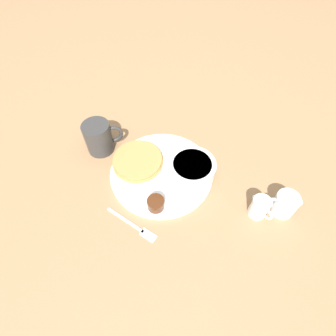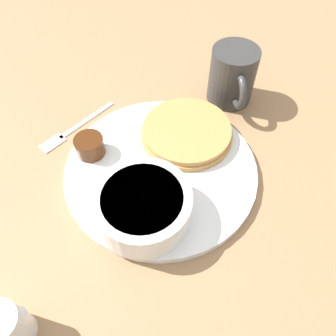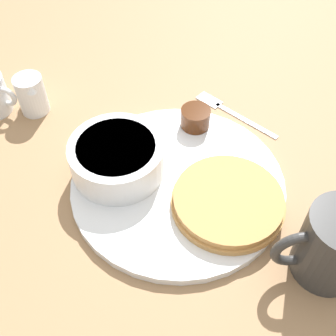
% 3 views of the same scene
% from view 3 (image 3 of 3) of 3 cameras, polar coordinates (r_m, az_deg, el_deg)
% --- Properties ---
extents(ground_plane, '(4.00, 4.00, 0.00)m').
position_cam_3_polar(ground_plane, '(0.55, 1.31, -2.53)').
color(ground_plane, '#93704C').
extents(plate, '(0.28, 0.28, 0.01)m').
position_cam_3_polar(plate, '(0.55, 1.32, -2.15)').
color(plate, white).
rests_on(plate, ground_plane).
extents(pancake_stack, '(0.14, 0.14, 0.02)m').
position_cam_3_polar(pancake_stack, '(0.52, 8.14, -4.47)').
color(pancake_stack, '#B78447').
rests_on(pancake_stack, plate).
extents(bowl, '(0.12, 0.12, 0.05)m').
position_cam_3_polar(bowl, '(0.54, -6.92, 1.51)').
color(bowl, white).
rests_on(bowl, plate).
extents(syrup_cup, '(0.04, 0.04, 0.03)m').
position_cam_3_polar(syrup_cup, '(0.61, 3.73, 6.81)').
color(syrup_cup, '#47230F').
rests_on(syrup_cup, plate).
extents(butter_ramekin, '(0.04, 0.04, 0.04)m').
position_cam_3_polar(butter_ramekin, '(0.57, -8.82, 2.65)').
color(butter_ramekin, white).
rests_on(butter_ramekin, plate).
extents(coffee_mug, '(0.10, 0.08, 0.09)m').
position_cam_3_polar(coffee_mug, '(0.48, 21.34, -9.78)').
color(coffee_mug, '#333333').
rests_on(coffee_mug, ground_plane).
extents(creamer_pitcher_near, '(0.05, 0.05, 0.06)m').
position_cam_3_polar(creamer_pitcher_near, '(0.67, -18.02, 9.51)').
color(creamer_pitcher_near, white).
rests_on(creamer_pitcher_near, ground_plane).
extents(fork, '(0.14, 0.06, 0.00)m').
position_cam_3_polar(fork, '(0.66, 7.99, 7.84)').
color(fork, silver).
rests_on(fork, ground_plane).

